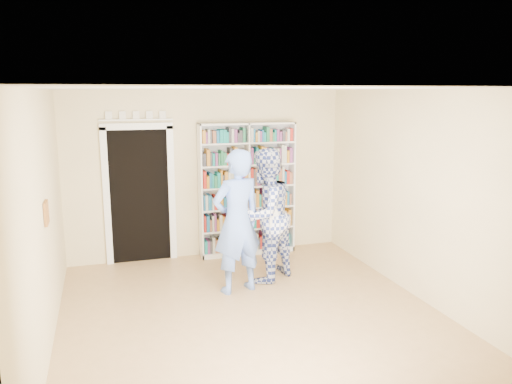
# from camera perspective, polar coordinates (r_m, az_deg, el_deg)

# --- Properties ---
(floor) EXTENTS (5.00, 5.00, 0.00)m
(floor) POSITION_cam_1_polar(r_m,az_deg,el_deg) (6.22, -0.41, -13.99)
(floor) COLOR #A67E50
(floor) RESTS_ON ground
(ceiling) EXTENTS (5.00, 5.00, 0.00)m
(ceiling) POSITION_cam_1_polar(r_m,az_deg,el_deg) (5.62, -0.45, 11.74)
(ceiling) COLOR white
(ceiling) RESTS_ON wall_back
(wall_back) EXTENTS (4.50, 0.00, 4.50)m
(wall_back) POSITION_cam_1_polar(r_m,az_deg,el_deg) (8.15, -5.52, 2.03)
(wall_back) COLOR beige
(wall_back) RESTS_ON floor
(wall_left) EXTENTS (0.00, 5.00, 5.00)m
(wall_left) POSITION_cam_1_polar(r_m,az_deg,el_deg) (5.57, -23.20, -3.19)
(wall_left) COLOR beige
(wall_left) RESTS_ON floor
(wall_right) EXTENTS (0.00, 5.00, 5.00)m
(wall_right) POSITION_cam_1_polar(r_m,az_deg,el_deg) (6.76, 18.15, -0.41)
(wall_right) COLOR beige
(wall_right) RESTS_ON floor
(bookshelf) EXTENTS (1.59, 0.30, 2.18)m
(bookshelf) POSITION_cam_1_polar(r_m,az_deg,el_deg) (8.20, -1.02, 0.36)
(bookshelf) COLOR white
(bookshelf) RESTS_ON floor
(doorway) EXTENTS (1.10, 0.08, 2.43)m
(doorway) POSITION_cam_1_polar(r_m,az_deg,el_deg) (8.02, -13.19, 0.38)
(doorway) COLOR black
(doorway) RESTS_ON floor
(wall_art) EXTENTS (0.03, 0.25, 0.25)m
(wall_art) POSITION_cam_1_polar(r_m,az_deg,el_deg) (5.75, -22.84, -2.22)
(wall_art) COLOR maroon
(wall_art) RESTS_ON wall_left
(man_blue) EXTENTS (0.80, 0.63, 1.94)m
(man_blue) POSITION_cam_1_polar(r_m,az_deg,el_deg) (6.63, -2.19, -3.43)
(man_blue) COLOR #678CE5
(man_blue) RESTS_ON floor
(man_plaid) EXTENTS (1.17, 1.11, 1.90)m
(man_plaid) POSITION_cam_1_polar(r_m,az_deg,el_deg) (7.05, 1.03, -2.69)
(man_plaid) COLOR navy
(man_plaid) RESTS_ON floor
(paper_sheet) EXTENTS (0.20, 0.07, 0.29)m
(paper_sheet) POSITION_cam_1_polar(r_m,az_deg,el_deg) (6.85, 2.26, -2.85)
(paper_sheet) COLOR white
(paper_sheet) RESTS_ON man_plaid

